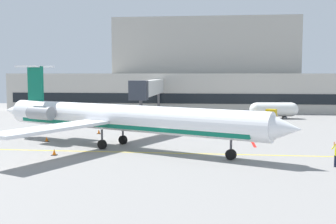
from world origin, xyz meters
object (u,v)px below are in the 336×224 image
object	(u,v)px
regional_jet	(120,118)
baggage_tug	(177,117)
fuel_tank	(274,110)
pushback_tractor	(267,117)

from	to	relation	value
regional_jet	baggage_tug	world-z (taller)	regional_jet
regional_jet	fuel_tank	size ratio (longest dim) A/B	4.10
regional_jet	pushback_tractor	world-z (taller)	regional_jet
baggage_tug	pushback_tractor	distance (m)	13.05
pushback_tractor	regional_jet	bearing A→B (deg)	-126.63
pushback_tractor	baggage_tug	bearing A→B (deg)	-173.96
regional_jet	pushback_tractor	size ratio (longest dim) A/B	8.31
baggage_tug	fuel_tank	distance (m)	16.84
baggage_tug	pushback_tractor	xyz separation A→B (m)	(12.97, 1.37, 0.00)
fuel_tank	pushback_tractor	bearing A→B (deg)	-106.06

